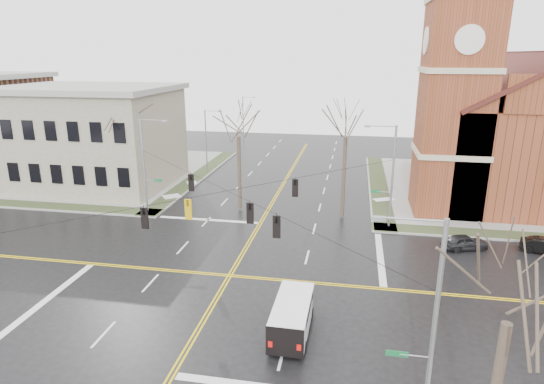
% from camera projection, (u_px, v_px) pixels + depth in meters
% --- Properties ---
extents(ground, '(120.00, 120.00, 0.00)m').
position_uv_depth(ground, '(230.00, 276.00, 31.74)').
color(ground, black).
rests_on(ground, ground).
extents(sidewalks, '(80.00, 80.00, 0.17)m').
position_uv_depth(sidewalks, '(230.00, 275.00, 31.71)').
color(sidewalks, gray).
rests_on(sidewalks, ground).
extents(road_markings, '(100.00, 100.00, 0.01)m').
position_uv_depth(road_markings, '(230.00, 276.00, 31.74)').
color(road_markings, gold).
rests_on(road_markings, ground).
extents(church, '(24.28, 27.48, 27.50)m').
position_uv_depth(church, '(514.00, 117.00, 48.38)').
color(church, brown).
rests_on(church, ground).
extents(civic_building_a, '(18.00, 14.00, 11.00)m').
position_uv_depth(civic_building_a, '(92.00, 138.00, 52.77)').
color(civic_building_a, gray).
rests_on(civic_building_a, ground).
extents(signal_pole_ne, '(2.75, 0.22, 9.00)m').
position_uv_depth(signal_pole_ne, '(391.00, 174.00, 39.19)').
color(signal_pole_ne, gray).
rests_on(signal_pole_ne, ground).
extents(signal_pole_nw, '(2.75, 0.22, 9.00)m').
position_uv_depth(signal_pole_nw, '(145.00, 163.00, 43.08)').
color(signal_pole_nw, gray).
rests_on(signal_pole_nw, ground).
extents(signal_pole_se, '(2.75, 0.22, 9.00)m').
position_uv_depth(signal_pole_se, '(430.00, 321.00, 17.53)').
color(signal_pole_se, gray).
rests_on(signal_pole_se, ground).
extents(span_wires, '(23.02, 23.02, 0.03)m').
position_uv_depth(span_wires, '(227.00, 191.00, 29.94)').
color(span_wires, black).
rests_on(span_wires, ground).
extents(traffic_signals, '(8.21, 8.26, 1.30)m').
position_uv_depth(traffic_signals, '(225.00, 205.00, 29.53)').
color(traffic_signals, black).
rests_on(traffic_signals, ground).
extents(streetlight_north_a, '(2.30, 0.20, 8.00)m').
position_uv_depth(streetlight_north_a, '(207.00, 138.00, 58.65)').
color(streetlight_north_a, gray).
rests_on(streetlight_north_a, ground).
extents(streetlight_north_b, '(2.30, 0.20, 8.00)m').
position_uv_depth(streetlight_north_b, '(244.00, 118.00, 77.48)').
color(streetlight_north_b, gray).
rests_on(streetlight_north_b, ground).
extents(cargo_van, '(2.00, 5.04, 1.90)m').
position_uv_depth(cargo_van, '(293.00, 313.00, 25.05)').
color(cargo_van, white).
rests_on(cargo_van, ground).
extents(parked_car_a, '(3.84, 2.44, 1.22)m').
position_uv_depth(parked_car_a, '(465.00, 242.00, 35.89)').
color(parked_car_a, black).
rests_on(parked_car_a, ground).
extents(tree_nw_far, '(4.00, 4.00, 11.21)m').
position_uv_depth(tree_nw_far, '(121.00, 125.00, 45.37)').
color(tree_nw_far, '#392E24').
rests_on(tree_nw_far, ground).
extents(tree_nw_near, '(4.00, 4.00, 10.79)m').
position_uv_depth(tree_nw_near, '(239.00, 132.00, 43.05)').
color(tree_nw_near, '#392E24').
rests_on(tree_nw_near, ground).
extents(tree_ne, '(4.00, 4.00, 11.30)m').
position_uv_depth(tree_ne, '(346.00, 132.00, 40.79)').
color(tree_ne, '#392E24').
rests_on(tree_ne, ground).
extents(tree_se, '(4.00, 4.00, 9.69)m').
position_uv_depth(tree_se, '(509.00, 312.00, 14.30)').
color(tree_se, '#392E24').
rests_on(tree_se, ground).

